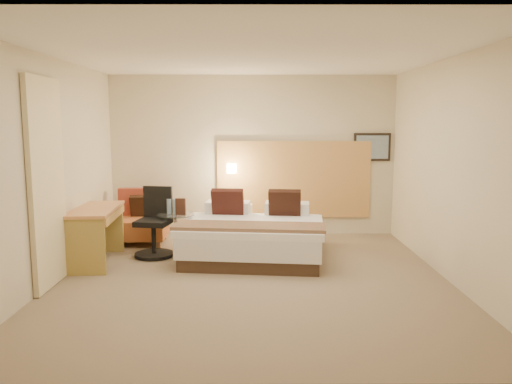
{
  "coord_description": "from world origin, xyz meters",
  "views": [
    {
      "loc": [
        0.04,
        -5.96,
        1.93
      ],
      "look_at": [
        0.05,
        0.7,
        0.99
      ],
      "focal_mm": 35.0,
      "sensor_mm": 36.0,
      "label": 1
    }
  ],
  "objects_px": {
    "bed": "(254,235)",
    "desk": "(97,220)",
    "desk_chair": "(155,228)",
    "lounge_chair": "(141,222)",
    "side_table": "(176,232)"
  },
  "relations": [
    {
      "from": "lounge_chair",
      "to": "side_table",
      "type": "relative_size",
      "value": 1.41
    },
    {
      "from": "bed",
      "to": "side_table",
      "type": "bearing_deg",
      "value": 176.76
    },
    {
      "from": "bed",
      "to": "desk_chair",
      "type": "distance_m",
      "value": 1.44
    },
    {
      "from": "bed",
      "to": "lounge_chair",
      "type": "height_order",
      "value": "bed"
    },
    {
      "from": "bed",
      "to": "desk",
      "type": "distance_m",
      "value": 2.19
    },
    {
      "from": "side_table",
      "to": "desk",
      "type": "bearing_deg",
      "value": -157.53
    },
    {
      "from": "desk",
      "to": "desk_chair",
      "type": "height_order",
      "value": "desk_chair"
    },
    {
      "from": "desk",
      "to": "desk_chair",
      "type": "distance_m",
      "value": 0.82
    },
    {
      "from": "side_table",
      "to": "desk",
      "type": "xyz_separation_m",
      "value": [
        -1.01,
        -0.42,
        0.27
      ]
    },
    {
      "from": "desk",
      "to": "desk_chair",
      "type": "xyz_separation_m",
      "value": [
        0.71,
        0.36,
        -0.2
      ]
    },
    {
      "from": "bed",
      "to": "lounge_chair",
      "type": "relative_size",
      "value": 2.49
    },
    {
      "from": "bed",
      "to": "desk",
      "type": "xyz_separation_m",
      "value": [
        -2.14,
        -0.35,
        0.3
      ]
    },
    {
      "from": "side_table",
      "to": "desk_chair",
      "type": "xyz_separation_m",
      "value": [
        -0.3,
        -0.05,
        0.07
      ]
    },
    {
      "from": "desk",
      "to": "side_table",
      "type": "bearing_deg",
      "value": 22.47
    },
    {
      "from": "desk",
      "to": "desk_chair",
      "type": "bearing_deg",
      "value": 27.12
    }
  ]
}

